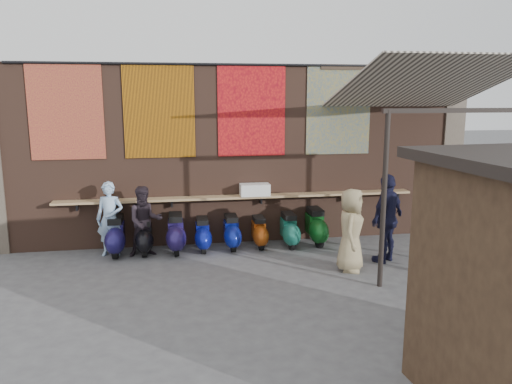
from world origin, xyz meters
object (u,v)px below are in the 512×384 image
Objects in this scene: shopper_grey at (501,234)px; diner_left at (110,219)px; scooter_stool_0 at (116,236)px; shopper_tan at (351,230)px; scooter_stool_1 at (145,237)px; scooter_stool_4 at (232,233)px; shopper_navy at (387,218)px; shelf_box at (255,190)px; diner_right at (145,221)px; scooter_stool_2 at (176,234)px; scooter_stool_6 at (289,230)px; scooter_stool_5 at (259,232)px; scooter_stool_7 at (316,227)px; scooter_stool_3 at (203,235)px.

diner_left is at bearing 8.27° from shopper_grey.
shopper_tan is at bearing -20.94° from scooter_stool_0.
scooter_stool_0 is 7.48m from shopper_grey.
scooter_stool_1 is 1.00× the size of scooter_stool_4.
shopper_grey is (1.42, -1.56, 0.04)m from shopper_navy.
shelf_box is 3.17m from diner_left.
scooter_stool_4 is 0.52× the size of diner_right.
scooter_stool_2 is 2.50m from scooter_stool_6.
scooter_stool_4 is at bearing -177.98° from scooter_stool_5.
scooter_stool_5 is at bearing 179.74° from scooter_stool_7.
scooter_stool_2 is at bearing -1.40° from scooter_stool_1.
shopper_grey is at bearing -37.90° from scooter_stool_5.
scooter_stool_1 is at bearing -179.73° from scooter_stool_4.
diner_right is 4.98m from shopper_navy.
scooter_stool_3 is (1.23, -0.00, -0.01)m from scooter_stool_1.
scooter_stool_4 is (2.46, 0.00, -0.04)m from scooter_stool_0.
diner_left is (-3.18, -0.04, 0.45)m from scooter_stool_5.
scooter_stool_1 is 0.90× the size of scooter_stool_7.
scooter_stool_1 is (0.59, -0.01, -0.04)m from scooter_stool_0.
diner_right reaches higher than scooter_stool_6.
diner_left is 5.71m from shopper_navy.
diner_right is at bearing -175.19° from scooter_stool_4.
scooter_stool_0 is at bearing -179.57° from scooter_stool_5.
diner_left is at bearing 179.62° from scooter_stool_6.
scooter_stool_7 reaches higher than scooter_stool_0.
shelf_box reaches higher than scooter_stool_4.
scooter_stool_3 is 0.96× the size of scooter_stool_4.
scooter_stool_0 is at bearing 7.83° from shopper_grey.
scooter_stool_2 is 0.54× the size of shopper_tan.
diner_right is at bearing -169.79° from shelf_box.
scooter_stool_3 is 2.56m from scooter_stool_7.
scooter_stool_2 reaches higher than scooter_stool_5.
shopper_grey is (6.27, -2.91, 0.57)m from scooter_stool_1.
scooter_stool_6 is (3.75, -0.05, -0.03)m from scooter_stool_0.
scooter_stool_6 is (2.50, -0.02, -0.04)m from scooter_stool_2.
shelf_box is 0.95m from scooter_stool_5.
shopper_grey reaches higher than diner_left.
scooter_stool_1 reaches higher than scooter_stool_3.
diner_left is at bearing -178.88° from scooter_stool_1.
diner_left is (-1.92, -0.01, 0.43)m from scooter_stool_3.
scooter_stool_2 is 0.58× the size of diner_right.
diner_right is 0.93× the size of shopper_tan.
shopper_tan is at bearing -50.29° from scooter_stool_5.
scooter_stool_4 is at bearing -5.28° from diner_right.
scooter_stool_3 is 3.26m from shopper_tan.
scooter_stool_6 reaches higher than scooter_stool_1.
scooter_stool_4 is at bearing -153.72° from shelf_box.
scooter_stool_7 is (1.35, -0.26, -0.85)m from shelf_box.
scooter_stool_6 is 4.28m from shopper_grey.
scooter_stool_5 is at bearing -76.98° from shelf_box.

